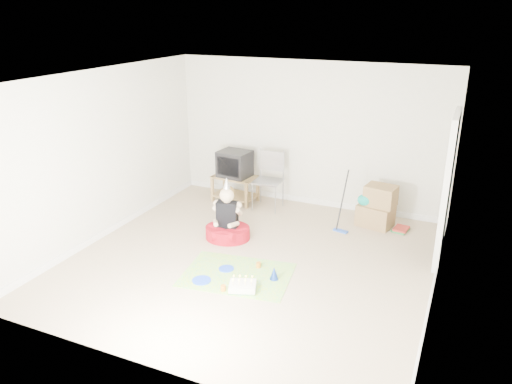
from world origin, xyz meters
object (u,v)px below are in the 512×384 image
at_px(crt_tv, 235,164).
at_px(cardboard_boxes, 377,207).
at_px(tv_stand, 235,186).
at_px(birthday_cake, 243,287).
at_px(seated_woman, 227,225).
at_px(folding_chair, 268,181).

distance_m(crt_tv, cardboard_boxes, 2.68).
height_order(tv_stand, birthday_cake, tv_stand).
xyz_separation_m(crt_tv, seated_woman, (0.61, -1.51, -0.51)).
bearing_deg(crt_tv, seated_woman, -61.93).
height_order(crt_tv, seated_woman, seated_woman).
relative_size(crt_tv, cardboard_boxes, 0.79).
bearing_deg(tv_stand, crt_tv, 135.00).
distance_m(crt_tv, folding_chair, 0.73).
bearing_deg(crt_tv, folding_chair, -0.08).
bearing_deg(seated_woman, cardboard_boxes, 35.33).
distance_m(cardboard_boxes, seated_woman, 2.50).
xyz_separation_m(crt_tv, birthday_cake, (1.48, -2.81, -0.69)).
xyz_separation_m(cardboard_boxes, birthday_cake, (-1.17, -2.75, -0.29)).
relative_size(folding_chair, birthday_cake, 2.57).
relative_size(tv_stand, folding_chair, 0.78).
height_order(folding_chair, cardboard_boxes, folding_chair).
bearing_deg(seated_woman, tv_stand, 111.87).
height_order(crt_tv, folding_chair, folding_chair).
height_order(cardboard_boxes, birthday_cake, cardboard_boxes).
distance_m(tv_stand, crt_tv, 0.44).
bearing_deg(seated_woman, folding_chair, 86.40).
bearing_deg(tv_stand, birthday_cake, -62.22).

